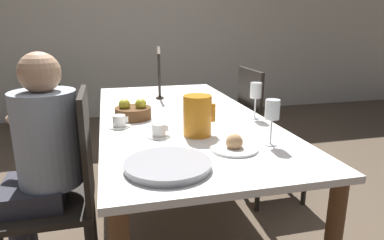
{
  "coord_description": "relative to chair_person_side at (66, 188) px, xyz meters",
  "views": [
    {
      "loc": [
        -0.43,
        -2.02,
        1.29
      ],
      "look_at": [
        0.0,
        -0.31,
        0.8
      ],
      "focal_mm": 32.0,
      "sensor_mm": 36.0,
      "label": 1
    }
  ],
  "objects": [
    {
      "name": "ground_plane",
      "position": [
        0.66,
        0.38,
        -0.51
      ],
      "size": [
        20.0,
        20.0,
        0.0
      ],
      "primitive_type": "plane",
      "color": "brown"
    },
    {
      "name": "wall_back",
      "position": [
        0.66,
        3.35,
        0.79
      ],
      "size": [
        10.0,
        0.06,
        2.6
      ],
      "color": "beige",
      "rests_on": "ground_plane"
    },
    {
      "name": "dining_table",
      "position": [
        0.66,
        0.38,
        0.15
      ],
      "size": [
        0.96,
        2.1,
        0.75
      ],
      "color": "white",
      "rests_on": "ground_plane"
    },
    {
      "name": "chair_person_side",
      "position": [
        0.0,
        0.0,
        0.0
      ],
      "size": [
        0.42,
        0.42,
        0.99
      ],
      "rotation": [
        0.0,
        0.0,
        1.57
      ],
      "color": "black",
      "rests_on": "ground_plane"
    },
    {
      "name": "chair_opposite",
      "position": [
        1.32,
        0.56,
        0.0
      ],
      "size": [
        0.42,
        0.42,
        0.99
      ],
      "rotation": [
        0.0,
        0.0,
        -1.57
      ],
      "color": "black",
      "rests_on": "ground_plane"
    },
    {
      "name": "person_seated",
      "position": [
        -0.1,
        0.04,
        0.18
      ],
      "size": [
        0.39,
        0.41,
        1.17
      ],
      "rotation": [
        0.0,
        0.0,
        1.57
      ],
      "color": "#33333D",
      "rests_on": "ground_plane"
    },
    {
      "name": "red_pitcher",
      "position": [
        0.66,
        -0.04,
        0.34
      ],
      "size": [
        0.17,
        0.14,
        0.2
      ],
      "color": "orange",
      "rests_on": "dining_table"
    },
    {
      "name": "wine_glass_water",
      "position": [
        1.08,
        0.19,
        0.4
      ],
      "size": [
        0.07,
        0.07,
        0.22
      ],
      "color": "white",
      "rests_on": "dining_table"
    },
    {
      "name": "wine_glass_juice",
      "position": [
        0.95,
        -0.26,
        0.39
      ],
      "size": [
        0.07,
        0.07,
        0.21
      ],
      "color": "white",
      "rests_on": "dining_table"
    },
    {
      "name": "teacup_near_person",
      "position": [
        0.47,
        -0.02,
        0.27
      ],
      "size": [
        0.12,
        0.12,
        0.07
      ],
      "color": "white",
      "rests_on": "dining_table"
    },
    {
      "name": "teacup_across",
      "position": [
        0.28,
        0.2,
        0.27
      ],
      "size": [
        0.12,
        0.12,
        0.07
      ],
      "color": "white",
      "rests_on": "dining_table"
    },
    {
      "name": "serving_tray",
      "position": [
        0.44,
        -0.42,
        0.25
      ],
      "size": [
        0.34,
        0.34,
        0.03
      ],
      "color": "#9E9EA3",
      "rests_on": "dining_table"
    },
    {
      "name": "bread_plate",
      "position": [
        0.76,
        -0.29,
        0.26
      ],
      "size": [
        0.21,
        0.21,
        0.08
      ],
      "color": "white",
      "rests_on": "dining_table"
    },
    {
      "name": "fruit_bowl",
      "position": [
        0.37,
        0.36,
        0.28
      ],
      "size": [
        0.21,
        0.21,
        0.12
      ],
      "color": "brown",
      "rests_on": "dining_table"
    },
    {
      "name": "candlestick_tall",
      "position": [
        0.61,
        0.88,
        0.39
      ],
      "size": [
        0.06,
        0.06,
        0.39
      ],
      "color": "black",
      "rests_on": "dining_table"
    },
    {
      "name": "potted_plant",
      "position": [
        -0.53,
        2.79,
        -0.07
      ],
      "size": [
        0.42,
        0.42,
        0.74
      ],
      "color": "beige",
      "rests_on": "ground_plane"
    }
  ]
}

